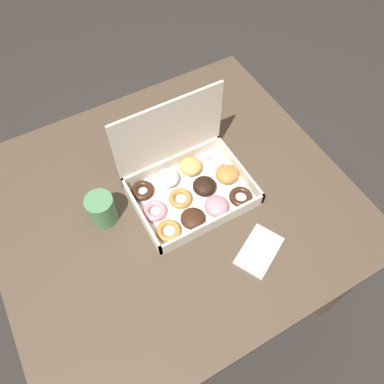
# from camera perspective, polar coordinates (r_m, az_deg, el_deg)

# --- Properties ---
(ground_plane) EXTENTS (8.00, 8.00, 0.00)m
(ground_plane) POSITION_cam_1_polar(r_m,az_deg,el_deg) (1.80, -2.07, -12.98)
(ground_plane) COLOR #2D2826
(dining_table) EXTENTS (1.06, 0.97, 0.72)m
(dining_table) POSITION_cam_1_polar(r_m,az_deg,el_deg) (1.23, -2.96, -3.36)
(dining_table) COLOR #4C3D2D
(dining_table) RESTS_ON ground_plane
(donut_box) EXTENTS (0.35, 0.27, 0.28)m
(donut_box) POSITION_cam_1_polar(r_m,az_deg,el_deg) (1.13, -0.41, 1.76)
(donut_box) COLOR silver
(donut_box) RESTS_ON dining_table
(coffee_mug) EXTENTS (0.08, 0.08, 0.10)m
(coffee_mug) POSITION_cam_1_polar(r_m,az_deg,el_deg) (1.11, -13.63, -2.53)
(coffee_mug) COLOR #4C8456
(coffee_mug) RESTS_ON dining_table
(paper_napkin) EXTENTS (0.17, 0.15, 0.01)m
(paper_napkin) POSITION_cam_1_polar(r_m,az_deg,el_deg) (1.09, 10.18, -8.80)
(paper_napkin) COLOR silver
(paper_napkin) RESTS_ON dining_table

